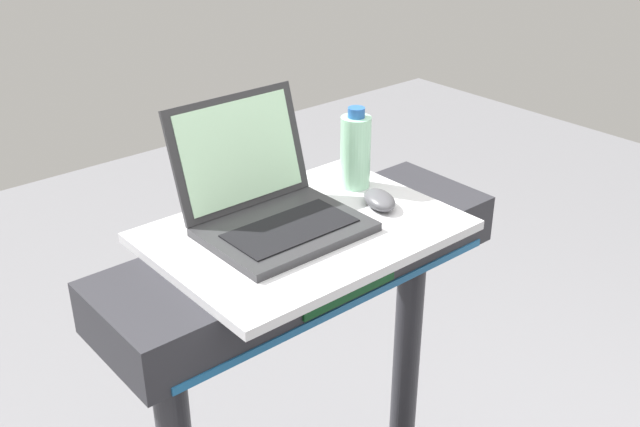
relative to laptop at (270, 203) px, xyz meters
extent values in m
cylinder|color=#28282D|center=(0.39, -0.05, -0.63)|extent=(0.07, 0.07, 0.90)
cube|color=#28282D|center=(0.05, -0.05, -0.13)|extent=(0.90, 0.28, 0.11)
cube|color=#0C3F19|center=(0.05, -0.20, -0.13)|extent=(0.24, 0.01, 0.06)
cube|color=#1E598C|center=(0.05, -0.19, -0.17)|extent=(0.81, 0.00, 0.02)
cube|color=silver|center=(0.05, -0.05, -0.06)|extent=(0.61, 0.44, 0.02)
cube|color=#2D2D30|center=(0.00, -0.05, -0.04)|extent=(0.31, 0.24, 0.02)
cube|color=black|center=(0.00, -0.07, -0.03)|extent=(0.26, 0.13, 0.00)
cube|color=#2D2D30|center=(0.00, 0.10, 0.08)|extent=(0.31, 0.07, 0.23)
cube|color=#B2E0B7|center=(0.00, 0.10, 0.08)|extent=(0.28, 0.06, 0.20)
ellipsoid|color=#4C4C51|center=(0.23, -0.09, -0.03)|extent=(0.09, 0.11, 0.03)
cylinder|color=#9EDBB2|center=(0.27, 0.03, 0.03)|extent=(0.07, 0.07, 0.17)
cylinder|color=#2659A5|center=(0.27, 0.03, 0.13)|extent=(0.04, 0.04, 0.02)
camera|label=1|loc=(-0.81, -1.11, 0.66)|focal=41.85mm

